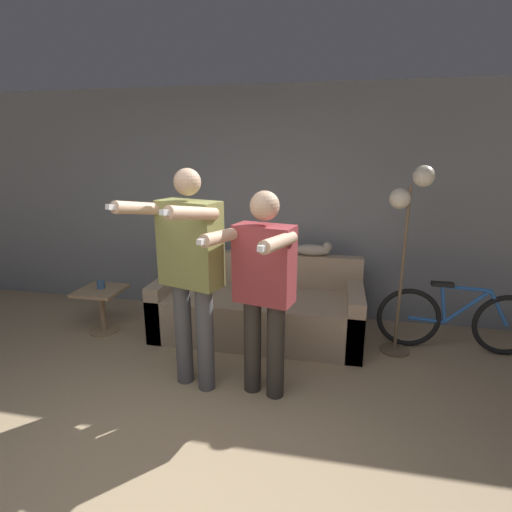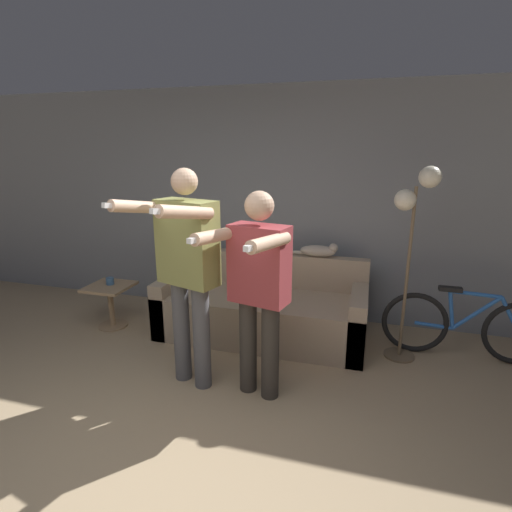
# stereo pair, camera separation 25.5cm
# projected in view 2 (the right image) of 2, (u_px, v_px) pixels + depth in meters

# --- Properties ---
(ground_plane) EXTENTS (16.00, 16.00, 0.00)m
(ground_plane) POSITION_uv_depth(u_px,v_px,m) (136.00, 491.00, 2.33)
(ground_plane) COLOR tan
(wall_back) EXTENTS (10.00, 0.05, 2.60)m
(wall_back) POSITION_uv_depth(u_px,v_px,m) (262.00, 205.00, 4.61)
(wall_back) COLOR gray
(wall_back) RESTS_ON ground_plane
(couch) EXTENTS (2.13, 0.85, 0.82)m
(couch) POSITION_uv_depth(u_px,v_px,m) (262.00, 310.00, 4.21)
(couch) COLOR tan
(couch) RESTS_ON ground_plane
(person_left) EXTENTS (0.69, 0.78, 1.79)m
(person_left) POSITION_uv_depth(u_px,v_px,m) (187.00, 264.00, 3.14)
(person_left) COLOR #56565B
(person_left) RESTS_ON ground_plane
(person_right) EXTENTS (0.61, 0.75, 1.64)m
(person_right) POSITION_uv_depth(u_px,v_px,m) (258.00, 283.00, 3.01)
(person_right) COLOR #38332D
(person_right) RESTS_ON ground_plane
(cat) EXTENTS (0.51, 0.14, 0.15)m
(cat) POSITION_uv_depth(u_px,v_px,m) (319.00, 251.00, 4.20)
(cat) COLOR #B7AD9E
(cat) RESTS_ON couch
(floor_lamp) EXTENTS (0.37, 0.28, 1.79)m
(floor_lamp) POSITION_uv_depth(u_px,v_px,m) (414.00, 215.00, 3.48)
(floor_lamp) COLOR #756047
(floor_lamp) RESTS_ON ground_plane
(side_table) EXTENTS (0.45, 0.45, 0.48)m
(side_table) POSITION_uv_depth(u_px,v_px,m) (110.00, 297.00, 4.40)
(side_table) COLOR #A38460
(side_table) RESTS_ON ground_plane
(cup) EXTENTS (0.08, 0.08, 0.08)m
(cup) POSITION_uv_depth(u_px,v_px,m) (110.00, 281.00, 4.38)
(cup) COLOR #3D6693
(cup) RESTS_ON side_table
(bicycle) EXTENTS (1.50, 0.07, 0.70)m
(bicycle) POSITION_uv_depth(u_px,v_px,m) (465.00, 326.00, 3.73)
(bicycle) COLOR black
(bicycle) RESTS_ON ground_plane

